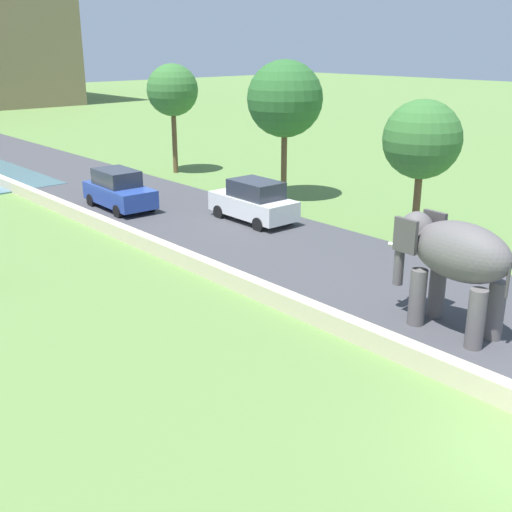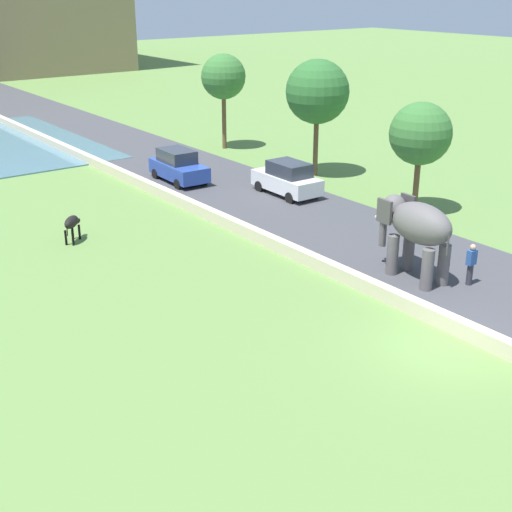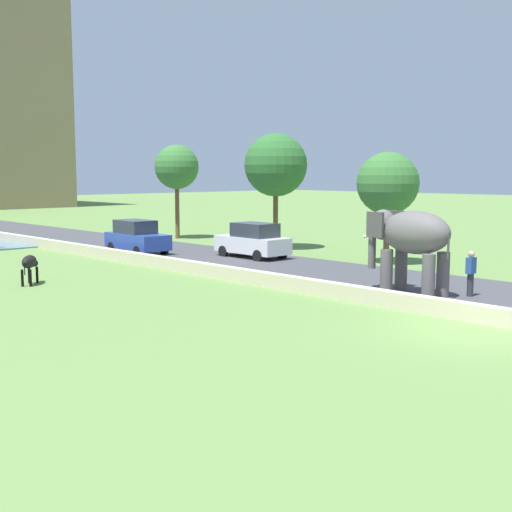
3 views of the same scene
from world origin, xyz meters
TOP-DOWN VIEW (x-y plane):
  - road_surface at (5.00, 20.00)m, footprint 7.00×120.00m
  - barrier_wall at (1.20, 18.00)m, footprint 0.40×110.00m
  - elephant at (3.44, 4.17)m, footprint 1.55×3.50m
  - car_white at (6.57, 15.40)m, footprint 1.86×4.03m
  - car_blue at (3.43, 21.02)m, footprint 1.92×4.06m
  - tree_near at (10.44, 17.62)m, footprint 3.52×3.52m
  - tree_mid at (9.78, 9.61)m, footprint 2.93×2.93m
  - tree_far at (10.20, 26.41)m, footprint 2.88×2.88m

SIDE VIEW (x-z plane):
  - road_surface at x=5.00m, z-range 0.00..0.06m
  - barrier_wall at x=1.20m, z-range 0.00..0.53m
  - car_white at x=6.57m, z-range 0.00..1.80m
  - car_blue at x=3.43m, z-range 0.00..1.80m
  - elephant at x=3.44m, z-range 0.54..3.53m
  - tree_mid at x=9.78m, z-range 1.15..6.40m
  - tree_far at x=10.20m, z-range 1.58..7.69m
  - tree_near at x=10.44m, z-range 1.46..7.94m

